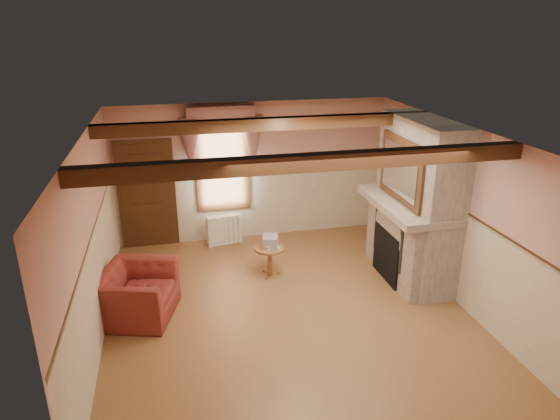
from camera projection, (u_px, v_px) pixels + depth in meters
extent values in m
cube|color=brown|center=(286.00, 308.00, 7.87)|extent=(5.50, 6.00, 0.01)
cube|color=silver|center=(287.00, 133.00, 6.88)|extent=(5.50, 6.00, 0.01)
cube|color=tan|center=(252.00, 171.00, 10.11)|extent=(5.50, 0.02, 2.80)
cube|color=tan|center=(362.00, 347.00, 4.63)|extent=(5.50, 0.02, 2.80)
cube|color=tan|center=(91.00, 244.00, 6.80)|extent=(0.02, 6.00, 2.80)
cube|color=tan|center=(454.00, 212.00, 7.94)|extent=(0.02, 6.00, 2.80)
cube|color=black|center=(390.00, 254.00, 8.67)|extent=(0.20, 0.95, 0.90)
imported|color=maroon|center=(137.00, 294.00, 7.55)|extent=(1.31, 1.41, 0.76)
cylinder|color=brown|center=(270.00, 261.00, 8.81)|extent=(0.55, 0.55, 0.55)
cube|color=#B7AD8C|center=(270.00, 241.00, 8.70)|extent=(0.33, 0.37, 0.20)
cube|color=white|center=(224.00, 230.00, 10.09)|extent=(0.72, 0.28, 0.60)
imported|color=brown|center=(402.00, 194.00, 8.57)|extent=(0.33, 0.33, 0.08)
cube|color=black|center=(389.00, 181.00, 9.08)|extent=(0.14, 0.24, 0.20)
cylinder|color=gold|center=(398.00, 186.00, 8.70)|extent=(0.11, 0.11, 0.28)
cylinder|color=#B41E16|center=(424.00, 207.00, 7.85)|extent=(0.06, 0.06, 0.16)
cylinder|color=gold|center=(421.00, 206.00, 7.95)|extent=(0.06, 0.06, 0.12)
cube|color=gray|center=(418.00, 201.00, 8.42)|extent=(0.85, 2.00, 2.80)
cube|color=gray|center=(408.00, 204.00, 8.40)|extent=(1.05, 2.05, 0.12)
cube|color=silver|center=(401.00, 170.00, 8.14)|extent=(0.06, 1.44, 1.04)
cube|color=black|center=(147.00, 196.00, 9.74)|extent=(1.10, 0.10, 2.10)
cube|color=white|center=(222.00, 161.00, 9.87)|extent=(1.06, 0.08, 2.02)
cube|color=gray|center=(222.00, 132.00, 9.57)|extent=(1.30, 0.14, 1.40)
cube|color=black|center=(311.00, 162.00, 5.82)|extent=(5.50, 0.18, 0.20)
cube|color=black|center=(270.00, 124.00, 8.01)|extent=(5.50, 0.18, 0.20)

